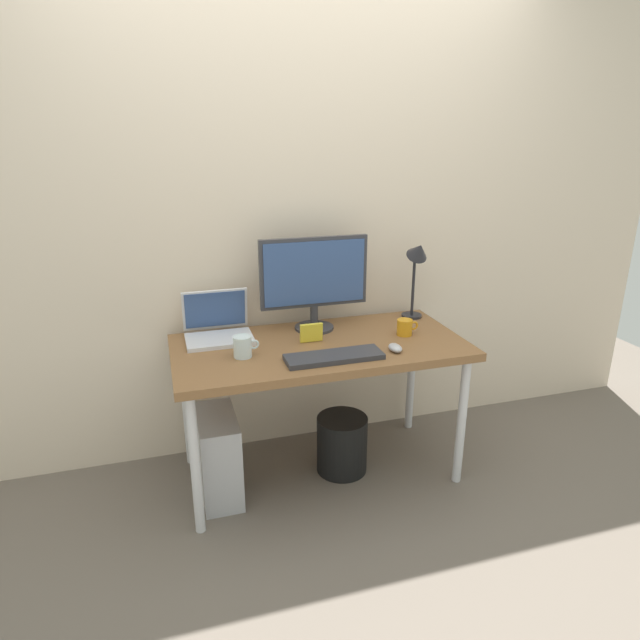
{
  "coord_description": "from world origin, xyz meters",
  "views": [
    {
      "loc": [
        -0.7,
        -2.33,
        1.68
      ],
      "look_at": [
        0.0,
        0.0,
        0.83
      ],
      "focal_mm": 30.68,
      "sensor_mm": 36.0,
      "label": 1
    }
  ],
  "objects_px": {
    "keyboard": "(334,357)",
    "wastebasket": "(342,444)",
    "laptop": "(218,327)",
    "desk_lamp": "(417,262)",
    "glass_cup": "(243,347)",
    "photo_frame": "(311,333)",
    "mouse": "(395,348)",
    "desk": "(320,356)",
    "monitor": "(314,278)",
    "computer_tower": "(219,456)",
    "coffee_mug": "(405,327)"
  },
  "relations": [
    {
      "from": "keyboard",
      "to": "wastebasket",
      "type": "bearing_deg",
      "value": 59.36
    },
    {
      "from": "laptop",
      "to": "desk_lamp",
      "type": "distance_m",
      "value": 1.08
    },
    {
      "from": "glass_cup",
      "to": "photo_frame",
      "type": "distance_m",
      "value": 0.35
    },
    {
      "from": "glass_cup",
      "to": "desk_lamp",
      "type": "bearing_deg",
      "value": 14.93
    },
    {
      "from": "glass_cup",
      "to": "laptop",
      "type": "bearing_deg",
      "value": 105.98
    },
    {
      "from": "desk_lamp",
      "to": "mouse",
      "type": "bearing_deg",
      "value": -126.13
    },
    {
      "from": "desk",
      "to": "monitor",
      "type": "height_order",
      "value": "monitor"
    },
    {
      "from": "keyboard",
      "to": "glass_cup",
      "type": "bearing_deg",
      "value": 159.06
    },
    {
      "from": "keyboard",
      "to": "computer_tower",
      "type": "xyz_separation_m",
      "value": [
        -0.52,
        0.16,
        -0.51
      ]
    },
    {
      "from": "desk",
      "to": "desk_lamp",
      "type": "distance_m",
      "value": 0.73
    },
    {
      "from": "computer_tower",
      "to": "monitor",
      "type": "bearing_deg",
      "value": 24.2
    },
    {
      "from": "desk",
      "to": "coffee_mug",
      "type": "relative_size",
      "value": 12.48
    },
    {
      "from": "mouse",
      "to": "coffee_mug",
      "type": "relative_size",
      "value": 0.81
    },
    {
      "from": "coffee_mug",
      "to": "photo_frame",
      "type": "height_order",
      "value": "photo_frame"
    },
    {
      "from": "coffee_mug",
      "to": "glass_cup",
      "type": "bearing_deg",
      "value": -176.86
    },
    {
      "from": "desk",
      "to": "computer_tower",
      "type": "height_order",
      "value": "desk"
    },
    {
      "from": "desk_lamp",
      "to": "computer_tower",
      "type": "height_order",
      "value": "desk_lamp"
    },
    {
      "from": "desk",
      "to": "wastebasket",
      "type": "height_order",
      "value": "desk"
    },
    {
      "from": "monitor",
      "to": "coffee_mug",
      "type": "height_order",
      "value": "monitor"
    },
    {
      "from": "coffee_mug",
      "to": "wastebasket",
      "type": "relative_size",
      "value": 0.37
    },
    {
      "from": "glass_cup",
      "to": "computer_tower",
      "type": "xyz_separation_m",
      "value": [
        -0.14,
        0.01,
        -0.55
      ]
    },
    {
      "from": "laptop",
      "to": "coffee_mug",
      "type": "bearing_deg",
      "value": -14.42
    },
    {
      "from": "photo_frame",
      "to": "wastebasket",
      "type": "relative_size",
      "value": 0.37
    },
    {
      "from": "computer_tower",
      "to": "wastebasket",
      "type": "relative_size",
      "value": 1.4
    },
    {
      "from": "desk",
      "to": "wastebasket",
      "type": "bearing_deg",
      "value": -9.49
    },
    {
      "from": "monitor",
      "to": "glass_cup",
      "type": "distance_m",
      "value": 0.53
    },
    {
      "from": "desk_lamp",
      "to": "desk",
      "type": "bearing_deg",
      "value": -160.83
    },
    {
      "from": "wastebasket",
      "to": "monitor",
      "type": "bearing_deg",
      "value": 109.66
    },
    {
      "from": "desk_lamp",
      "to": "computer_tower",
      "type": "bearing_deg",
      "value": -167.49
    },
    {
      "from": "keyboard",
      "to": "photo_frame",
      "type": "height_order",
      "value": "photo_frame"
    },
    {
      "from": "desk",
      "to": "keyboard",
      "type": "distance_m",
      "value": 0.21
    },
    {
      "from": "laptop",
      "to": "glass_cup",
      "type": "relative_size",
      "value": 2.72
    },
    {
      "from": "keyboard",
      "to": "mouse",
      "type": "distance_m",
      "value": 0.3
    },
    {
      "from": "coffee_mug",
      "to": "wastebasket",
      "type": "xyz_separation_m",
      "value": [
        -0.33,
        -0.01,
        -0.6
      ]
    },
    {
      "from": "photo_frame",
      "to": "wastebasket",
      "type": "bearing_deg",
      "value": -19.58
    },
    {
      "from": "keyboard",
      "to": "glass_cup",
      "type": "relative_size",
      "value": 3.75
    },
    {
      "from": "monitor",
      "to": "photo_frame",
      "type": "distance_m",
      "value": 0.29
    },
    {
      "from": "desk_lamp",
      "to": "monitor",
      "type": "bearing_deg",
      "value": -179.93
    },
    {
      "from": "monitor",
      "to": "keyboard",
      "type": "xyz_separation_m",
      "value": [
        -0.03,
        -0.41,
        -0.26
      ]
    },
    {
      "from": "glass_cup",
      "to": "wastebasket",
      "type": "bearing_deg",
      "value": 3.93
    },
    {
      "from": "desk_lamp",
      "to": "wastebasket",
      "type": "bearing_deg",
      "value": -154.97
    },
    {
      "from": "monitor",
      "to": "wastebasket",
      "type": "bearing_deg",
      "value": -70.34
    },
    {
      "from": "monitor",
      "to": "photo_frame",
      "type": "bearing_deg",
      "value": -110.59
    },
    {
      "from": "laptop",
      "to": "desk_lamp",
      "type": "xyz_separation_m",
      "value": [
        1.05,
        -0.02,
        0.25
      ]
    },
    {
      "from": "laptop",
      "to": "monitor",
      "type": "bearing_deg",
      "value": -1.89
    },
    {
      "from": "monitor",
      "to": "coffee_mug",
      "type": "bearing_deg",
      "value": -27.71
    },
    {
      "from": "coffee_mug",
      "to": "glass_cup",
      "type": "xyz_separation_m",
      "value": [
        -0.82,
        -0.04,
        0.01
      ]
    },
    {
      "from": "laptop",
      "to": "keyboard",
      "type": "height_order",
      "value": "laptop"
    },
    {
      "from": "desk",
      "to": "glass_cup",
      "type": "distance_m",
      "value": 0.4
    },
    {
      "from": "desk_lamp",
      "to": "coffee_mug",
      "type": "xyz_separation_m",
      "value": [
        -0.16,
        -0.22,
        -0.27
      ]
    }
  ]
}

